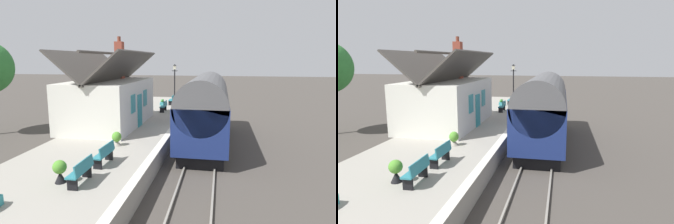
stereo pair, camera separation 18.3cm
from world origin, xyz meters
TOP-DOWN VIEW (x-y plane):
  - ground_plane at (0.00, 0.00)m, footprint 160.00×160.00m
  - platform at (0.00, 4.09)m, footprint 32.00×6.19m
  - platform_edge_coping at (0.00, 1.18)m, footprint 32.00×0.36m
  - rail_near at (0.00, -1.62)m, footprint 52.00×0.08m
  - rail_far at (0.00, -0.18)m, footprint 52.00×0.08m
  - train at (0.73, -0.90)m, footprint 10.38×2.73m
  - station_building at (0.87, 5.45)m, footprint 8.09×4.39m
  - bench_by_lamp at (-8.33, 2.92)m, footprint 1.41×0.46m
  - bench_mid_platform at (10.46, 2.90)m, footprint 1.42×0.50m
  - bench_near_building at (-6.38, 2.86)m, footprint 1.41×0.47m
  - bench_platform_end at (6.42, 2.88)m, footprint 1.40×0.45m
  - planter_corner_building at (-3.70, 3.32)m, footprint 0.48×0.48m
  - planter_bench_right at (-8.38, 3.70)m, footprint 0.49×0.49m
  - planter_edge_near at (9.99, 3.74)m, footprint 0.90×0.32m
  - lamp_post_platform at (7.76, 2.19)m, footprint 0.32×0.50m

SIDE VIEW (x-z plane):
  - ground_plane at x=0.00m, z-range 0.00..0.00m
  - rail_near at x=0.00m, z-range 0.00..0.14m
  - rail_far at x=0.00m, z-range 0.00..0.14m
  - platform at x=0.00m, z-range 0.00..0.92m
  - platform_edge_coping at x=0.00m, z-range 0.92..0.93m
  - planter_edge_near at x=9.99m, z-range 0.90..1.47m
  - planter_corner_building at x=-3.70m, z-range 0.90..1.62m
  - planter_bench_right at x=-8.38m, z-range 0.94..1.79m
  - bench_by_lamp at x=-8.33m, z-range 0.95..1.83m
  - bench_mid_platform at x=10.46m, z-range 0.95..1.83m
  - bench_near_building at x=-6.38m, z-range 0.95..1.83m
  - bench_platform_end at x=6.42m, z-range 0.95..1.83m
  - train at x=0.73m, z-range 0.06..4.38m
  - station_building at x=0.87m, z-range -0.42..5.51m
  - lamp_post_platform at x=7.76m, z-range 1.68..5.62m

